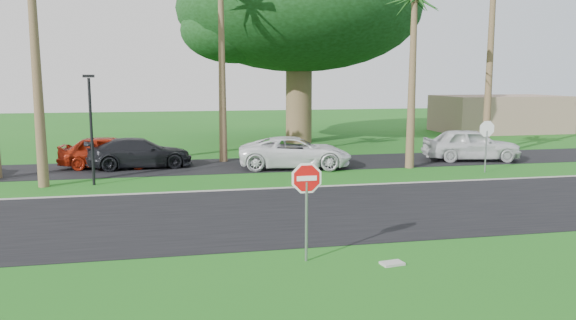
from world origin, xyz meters
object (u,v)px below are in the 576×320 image
(car_minivan, at_px, (295,153))
(car_dark, at_px, (139,153))
(stop_sign_far, at_px, (487,136))
(stop_sign_near, at_px, (306,191))
(car_red, at_px, (109,152))
(car_pickup, at_px, (471,145))

(car_minivan, bearing_deg, car_dark, 87.71)
(stop_sign_far, xyz_separation_m, car_minivan, (-8.66, 3.09, -0.99))
(stop_sign_near, distance_m, stop_sign_far, 15.91)
(stop_sign_near, bearing_deg, car_red, 111.52)
(car_red, bearing_deg, car_minivan, -95.83)
(car_minivan, height_order, car_pickup, car_pickup)
(stop_sign_near, xyz_separation_m, car_red, (-6.31, 16.01, -0.96))
(stop_sign_near, xyz_separation_m, stop_sign_far, (11.50, 11.00, 0.00))
(stop_sign_far, distance_m, car_pickup, 3.95)
(stop_sign_near, relative_size, car_pickup, 0.51)
(stop_sign_far, bearing_deg, car_red, -15.70)
(stop_sign_far, xyz_separation_m, car_pickup, (1.30, 3.62, -0.90))
(stop_sign_near, distance_m, car_minivan, 14.40)
(stop_sign_far, distance_m, car_dark, 17.02)
(car_dark, bearing_deg, car_pickup, -99.78)
(stop_sign_near, xyz_separation_m, car_pickup, (12.80, 14.62, -0.90))
(car_red, bearing_deg, car_dark, -95.17)
(car_red, xyz_separation_m, car_dark, (1.49, -0.29, -0.07))
(car_pickup, bearing_deg, car_dark, 97.31)
(stop_sign_far, height_order, car_minivan, stop_sign_far)
(stop_sign_far, relative_size, car_pickup, 0.51)
(car_red, relative_size, car_minivan, 0.85)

